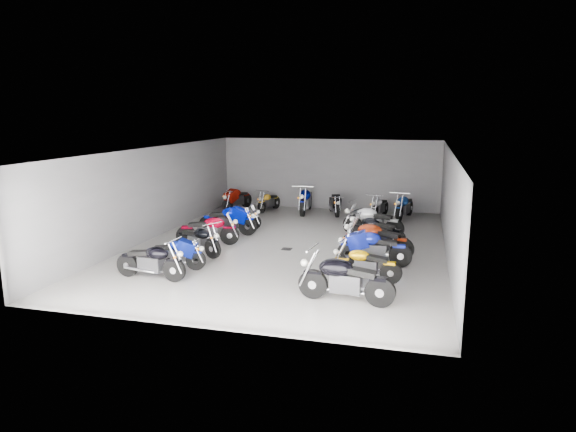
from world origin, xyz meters
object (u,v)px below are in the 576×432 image
object	(u,v)px
motorcycle_back_c	(306,200)
motorcycle_back_d	(335,204)
motorcycle_back_f	(404,206)
motorcycle_back_e	(380,207)
motorcycle_right_a	(345,280)
motorcycle_left_c	(198,240)
motorcycle_back_b	(269,201)
motorcycle_left_a	(151,261)
motorcycle_left_d	(209,230)
motorcycle_right_d	(376,240)
motorcycle_left_f	(238,217)
motorcycle_right_f	(372,221)
motorcycle_left_b	(174,254)
motorcycle_left_e	(228,220)
drain_grate	(287,249)
motorcycle_back_a	(237,199)
motorcycle_right_e	(376,231)
motorcycle_right_c	(373,248)
motorcycle_right_b	(365,264)

from	to	relation	value
motorcycle_back_c	motorcycle_back_d	bearing A→B (deg)	175.98
motorcycle_back_f	motorcycle_back_e	bearing A→B (deg)	5.95
motorcycle_right_a	motorcycle_back_e	size ratio (longest dim) A/B	1.25
motorcycle_left_c	motorcycle_back_b	distance (m)	7.54
motorcycle_left_a	motorcycle_back_d	size ratio (longest dim) A/B	1.10
motorcycle_left_d	motorcycle_right_d	bearing A→B (deg)	74.04
motorcycle_left_a	motorcycle_left_f	distance (m)	6.29
motorcycle_back_d	motorcycle_back_f	world-z (taller)	motorcycle_back_f
motorcycle_right_f	motorcycle_back_f	distance (m)	3.56
motorcycle_left_a	motorcycle_back_f	distance (m)	11.63
motorcycle_left_b	motorcycle_left_e	world-z (taller)	motorcycle_left_e
drain_grate	motorcycle_left_a	distance (m)	4.75
motorcycle_right_f	motorcycle_right_a	bearing A→B (deg)	-167.78
drain_grate	motorcycle_right_f	size ratio (longest dim) A/B	0.14
motorcycle_left_a	motorcycle_left_f	size ratio (longest dim) A/B	1.10
motorcycle_back_c	motorcycle_back_a	bearing A→B (deg)	-1.89
motorcycle_left_d	motorcycle_right_d	xyz separation A→B (m)	(5.58, -0.07, 0.04)
motorcycle_left_a	motorcycle_left_d	distance (m)	3.76
motorcycle_right_a	motorcycle_back_f	world-z (taller)	motorcycle_right_a
motorcycle_left_f	motorcycle_back_e	xyz separation A→B (m)	(5.04, 3.68, 0.00)
motorcycle_right_e	motorcycle_back_b	distance (m)	7.19
motorcycle_left_f	motorcycle_back_a	bearing A→B (deg)	-161.25
motorcycle_right_a	motorcycle_back_c	size ratio (longest dim) A/B	0.96
motorcycle_left_a	motorcycle_right_c	world-z (taller)	motorcycle_right_c
drain_grate	motorcycle_left_d	world-z (taller)	motorcycle_left_d
motorcycle_left_f	motorcycle_right_f	xyz separation A→B (m)	(5.07, 0.13, 0.09)
motorcycle_right_b	motorcycle_right_d	xyz separation A→B (m)	(0.07, 2.37, 0.09)
motorcycle_left_a	motorcycle_left_f	xyz separation A→B (m)	(0.13, 6.29, -0.04)
motorcycle_left_c	motorcycle_right_e	xyz separation A→B (m)	(5.25, 2.62, 0.02)
motorcycle_right_f	motorcycle_back_a	bearing A→B (deg)	73.39
motorcycle_back_b	motorcycle_right_e	bearing A→B (deg)	149.67
motorcycle_left_f	motorcycle_left_b	bearing A→B (deg)	-1.66
motorcycle_left_e	motorcycle_right_b	xyz separation A→B (m)	(5.41, -4.01, -0.07)
motorcycle_left_e	motorcycle_back_b	bearing A→B (deg)	176.03
motorcycle_left_a	motorcycle_left_b	world-z (taller)	motorcycle_left_a
motorcycle_back_b	motorcycle_right_c	bearing A→B (deg)	139.15
motorcycle_back_e	motorcycle_back_f	world-z (taller)	motorcycle_back_f
motorcycle_right_a	motorcycle_right_e	distance (m)	5.55
motorcycle_left_b	motorcycle_right_f	world-z (taller)	motorcycle_right_f
motorcycle_back_a	motorcycle_back_e	distance (m)	6.44
motorcycle_left_a	motorcycle_back_a	distance (m)	10.03
motorcycle_back_b	drain_grate	bearing A→B (deg)	124.82
motorcycle_left_d	motorcycle_back_c	distance (m)	6.56
motorcycle_right_d	motorcycle_right_a	bearing A→B (deg)	-171.90
motorcycle_left_d	motorcycle_right_a	size ratio (longest dim) A/B	0.90
motorcycle_right_a	motorcycle_right_f	distance (m)	6.82
motorcycle_left_a	motorcycle_right_c	distance (m)	6.22
motorcycle_right_d	motorcycle_right_f	distance (m)	2.76
drain_grate	motorcycle_right_b	world-z (taller)	motorcycle_right_b
motorcycle_right_b	motorcycle_left_e	bearing A→B (deg)	60.27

